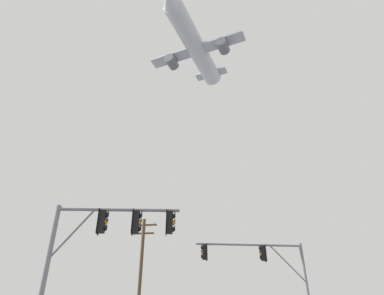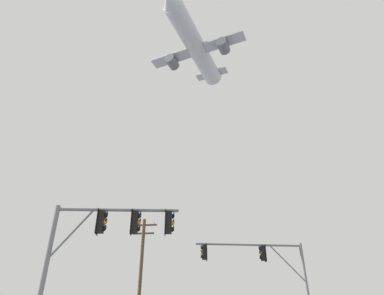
{
  "view_description": "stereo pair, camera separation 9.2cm",
  "coord_description": "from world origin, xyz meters",
  "views": [
    {
      "loc": [
        0.73,
        -6.79,
        1.43
      ],
      "look_at": [
        -2.01,
        18.49,
        15.75
      ],
      "focal_mm": 31.43,
      "sensor_mm": 36.0,
      "label": 1
    },
    {
      "loc": [
        0.82,
        -6.78,
        1.43
      ],
      "look_at": [
        -2.01,
        18.49,
        15.75
      ],
      "focal_mm": 31.43,
      "sensor_mm": 36.0,
      "label": 2
    }
  ],
  "objects": [
    {
      "name": "utility_pole",
      "position": [
        -6.3,
        20.45,
        5.36
      ],
      "size": [
        2.2,
        0.28,
        10.1
      ],
      "color": "brown",
      "rests_on": "ground"
    },
    {
      "name": "signal_pole_far",
      "position": [
        3.09,
        15.76,
        5.11
      ],
      "size": [
        6.88,
        1.52,
        6.76
      ],
      "color": "slate",
      "rests_on": "ground"
    },
    {
      "name": "airplane",
      "position": [
        -3.44,
        37.14,
        47.36
      ],
      "size": [
        17.82,
        23.07,
        6.37
      ],
      "color": "#B7BCC6"
    },
    {
      "name": "signal_pole_near",
      "position": [
        -4.32,
        6.33,
        4.79
      ],
      "size": [
        5.13,
        0.98,
        6.23
      ],
      "color": "slate",
      "rests_on": "ground"
    }
  ]
}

